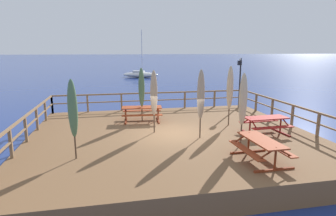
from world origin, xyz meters
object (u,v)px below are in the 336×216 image
Objects in this scene: lamp_post_hooked at (240,76)px; sailboat_distant at (140,74)px; patio_umbrella_short_mid at (142,88)px; patio_umbrella_tall_mid_left at (201,95)px; picnic_table_mid_right at (142,111)px; picnic_table_front_right at (261,145)px; patio_umbrella_tall_mid_right at (230,88)px; picnic_table_back_right at (266,122)px; patio_umbrella_tall_back_left at (154,93)px; patio_umbrella_short_back at (73,109)px; patio_umbrella_short_front at (243,100)px.

lamp_post_hooked is 30.36m from sailboat_distant.
patio_umbrella_short_mid is 3.97m from patio_umbrella_tall_mid_left.
patio_umbrella_tall_mid_left reaches higher than picnic_table_mid_right.
patio_umbrella_tall_mid_left is (-1.22, 2.86, 1.30)m from picnic_table_front_right.
patio_umbrella_tall_mid_left is 0.99× the size of patio_umbrella_tall_mid_right.
picnic_table_back_right is at bearing -0.41° from patio_umbrella_tall_mid_left.
picnic_table_front_right is at bearing -122.91° from picnic_table_back_right.
lamp_post_hooked is at bearing 18.15° from picnic_table_mid_right.
patio_umbrella_short_mid is at bearing 98.31° from patio_umbrella_tall_back_left.
picnic_table_mid_right is 0.28× the size of sailboat_distant.
patio_umbrella_tall_back_left is at bearing 146.81° from patio_umbrella_tall_mid_left.
picnic_table_front_right is at bearing -89.83° from sailboat_distant.
patio_umbrella_short_back is at bearing 166.73° from picnic_table_front_right.
picnic_table_back_right is 0.97× the size of picnic_table_front_right.
picnic_table_back_right is 5.89m from lamp_post_hooked.
picnic_table_front_right is 4.78m from patio_umbrella_tall_mid_right.
patio_umbrella_tall_mid_left reaches higher than patio_umbrella_tall_back_left.
lamp_post_hooked is at bearing 58.61° from patio_umbrella_tall_mid_right.
picnic_table_front_right is 0.64× the size of lamp_post_hooked.
patio_umbrella_short_back is 37.55m from sailboat_distant.
patio_umbrella_tall_back_left is 3.91m from patio_umbrella_short_front.
patio_umbrella_tall_mid_right is (6.98, 3.07, 0.11)m from patio_umbrella_short_back.
patio_umbrella_tall_back_left is 0.97× the size of patio_umbrella_tall_mid_left.
patio_umbrella_tall_back_left is at bearing 39.45° from patio_umbrella_short_back.
picnic_table_mid_right is 0.77× the size of patio_umbrella_short_front.
patio_umbrella_short_front is 7.35m from lamp_post_hooked.
patio_umbrella_short_front is (3.44, -4.53, 0.03)m from patio_umbrella_short_mid.
picnic_table_mid_right is at bearing -95.73° from sailboat_distant.
patio_umbrella_short_back is at bearing -99.29° from sailboat_distant.
picnic_table_mid_right is 0.74× the size of patio_umbrella_tall_mid_right.
patio_umbrella_short_mid is at bearing 157.89° from patio_umbrella_tall_mid_right.
patio_umbrella_short_front is at bearing -114.59° from lamp_post_hooked.
patio_umbrella_short_front is at bearing -146.56° from picnic_table_back_right.
patio_umbrella_tall_mid_right is at bearing 39.36° from patio_umbrella_tall_mid_left.
picnic_table_mid_right is at bearing 98.27° from patio_umbrella_tall_back_left.
patio_umbrella_short_front is 2.93m from patio_umbrella_tall_mid_right.
patio_umbrella_tall_back_left is (-4.86, 1.20, 1.25)m from picnic_table_back_right.
patio_umbrella_tall_mid_left is at bearing -57.71° from patio_umbrella_short_mid.
lamp_post_hooked reaches higher than picnic_table_mid_right.
patio_umbrella_tall_mid_right is (-1.03, 1.69, 1.32)m from picnic_table_back_right.
patio_umbrella_short_back is 11.61m from lamp_post_hooked.
sailboat_distant is at bearing 84.28° from patio_umbrella_short_mid.
picnic_table_back_right is 5.16m from patio_umbrella_tall_back_left.
patio_umbrella_tall_mid_left is at bearing -91.79° from sailboat_distant.
sailboat_distant is at bearing 85.16° from patio_umbrella_tall_back_left.
patio_umbrella_short_mid is (-5.18, 3.38, 1.23)m from picnic_table_back_right.
picnic_table_front_right is at bearing -61.78° from picnic_table_mid_right.
sailboat_distant is at bearing 90.17° from picnic_table_front_right.
patio_umbrella_tall_back_left is 0.89× the size of lamp_post_hooked.
patio_umbrella_short_mid is (0.00, -0.02, 1.23)m from picnic_table_mid_right.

